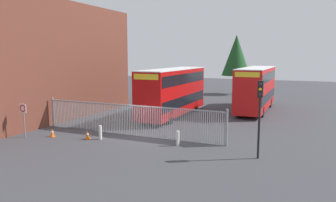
# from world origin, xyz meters

# --- Properties ---
(ground_plane) EXTENTS (100.00, 100.00, 0.00)m
(ground_plane) POSITION_xyz_m (0.00, 8.00, 0.00)
(ground_plane) COLOR #3D3D42
(depot_building_brick) EXTENTS (6.93, 21.69, 10.25)m
(depot_building_brick) POSITION_xyz_m (-12.08, 1.43, 5.13)
(depot_building_brick) COLOR brown
(depot_building_brick) RESTS_ON ground
(palisade_fence) EXTENTS (14.19, 0.14, 2.35)m
(palisade_fence) POSITION_xyz_m (-1.25, 0.00, 1.18)
(palisade_fence) COLOR gray
(palisade_fence) RESTS_ON ground
(double_decker_bus_near_gate) EXTENTS (2.54, 10.81, 4.42)m
(double_decker_bus_near_gate) POSITION_xyz_m (-1.22, 7.93, 2.42)
(double_decker_bus_near_gate) COLOR #B70C0C
(double_decker_bus_near_gate) RESTS_ON ground
(double_decker_bus_behind_fence_left) EXTENTS (2.54, 10.81, 4.42)m
(double_decker_bus_behind_fence_left) POSITION_xyz_m (5.40, 13.99, 2.42)
(double_decker_bus_behind_fence_left) COLOR red
(double_decker_bus_behind_fence_left) RESTS_ON ground
(bollard_near_left) EXTENTS (0.20, 0.20, 0.95)m
(bollard_near_left) POSITION_xyz_m (-2.43, -1.85, 0.47)
(bollard_near_left) COLOR silver
(bollard_near_left) RESTS_ON ground
(bollard_center_front) EXTENTS (0.20, 0.20, 0.95)m
(bollard_center_front) POSITION_xyz_m (2.96, -1.19, 0.47)
(bollard_center_front) COLOR silver
(bollard_center_front) RESTS_ON ground
(traffic_cone_by_gate) EXTENTS (0.34, 0.34, 0.59)m
(traffic_cone_by_gate) POSITION_xyz_m (-3.27, -2.16, 0.29)
(traffic_cone_by_gate) COLOR orange
(traffic_cone_by_gate) RESTS_ON ground
(traffic_cone_mid_forecourt) EXTENTS (0.34, 0.34, 0.59)m
(traffic_cone_mid_forecourt) POSITION_xyz_m (-5.93, -2.63, 0.29)
(traffic_cone_mid_forecourt) COLOR orange
(traffic_cone_mid_forecourt) RESTS_ON ground
(speed_limit_sign_post) EXTENTS (0.60, 0.14, 2.40)m
(speed_limit_sign_post) POSITION_xyz_m (-7.54, -3.56, 1.78)
(speed_limit_sign_post) COLOR slate
(speed_limit_sign_post) RESTS_ON ground
(traffic_light_kerbside) EXTENTS (0.28, 0.33, 4.30)m
(traffic_light_kerbside) POSITION_xyz_m (7.96, -1.78, 2.99)
(traffic_light_kerbside) COLOR black
(traffic_light_kerbside) RESTS_ON ground
(tree_tall_back) EXTENTS (4.07, 4.07, 8.56)m
(tree_tall_back) POSITION_xyz_m (0.46, 27.31, 5.64)
(tree_tall_back) COLOR #4C3823
(tree_tall_back) RESTS_ON ground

